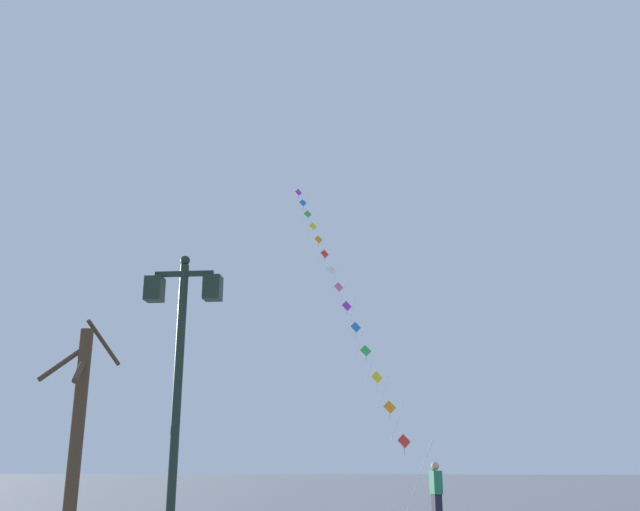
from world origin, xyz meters
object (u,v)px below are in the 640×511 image
(kite_flyer, at_px, (436,493))
(bare_tree, at_px, (77,428))
(twin_lantern_lamp_post, at_px, (180,349))
(kite_train, at_px, (339,287))

(kite_flyer, xyz_separation_m, bare_tree, (-7.74, -5.45, 1.49))
(twin_lantern_lamp_post, distance_m, bare_tree, 4.88)
(twin_lantern_lamp_post, height_order, kite_flyer, twin_lantern_lamp_post)
(kite_train, bearing_deg, bare_tree, -105.23)
(kite_flyer, relative_size, bare_tree, 0.36)
(kite_flyer, bearing_deg, twin_lantern_lamp_post, 136.41)
(kite_train, relative_size, bare_tree, 3.92)
(kite_train, bearing_deg, kite_flyer, -73.60)
(bare_tree, bearing_deg, kite_flyer, 35.13)
(bare_tree, bearing_deg, twin_lantern_lamp_post, -48.43)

